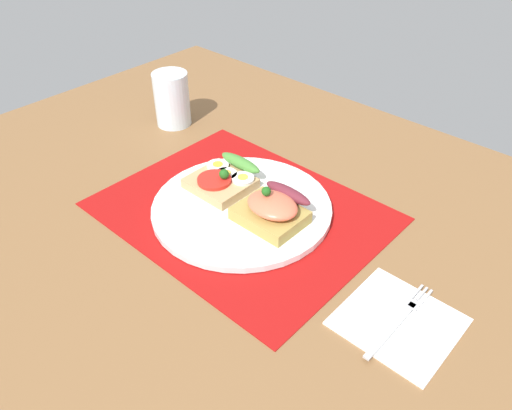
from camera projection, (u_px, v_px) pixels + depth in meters
The scene contains 8 objects.
ground_plane at pixel (242, 220), 80.22cm from camera, with size 120.00×90.00×3.20cm, color brown.
placemat at pixel (242, 211), 79.16cm from camera, with size 41.99×32.99×0.30cm, color #A10F0E.
plate at pixel (242, 208), 78.75cm from camera, with size 27.93×27.93×1.05cm, color white.
sandwich_egg_tomato at pixel (224, 178), 81.91cm from camera, with size 9.50×10.14×3.81cm.
sandwich_salmon at pixel (273, 209), 74.30cm from camera, with size 9.82×9.20×5.69cm.
napkin at pixel (398, 321), 61.57cm from camera, with size 13.37×12.79×0.60cm, color white.
fork at pixel (401, 318), 61.29cm from camera, with size 1.62×14.56×0.32cm.
drinking_glass at pixel (172, 99), 99.26cm from camera, with size 6.89×6.89×10.59cm, color silver.
Camera 1 is at (43.69, -44.71, 48.78)cm, focal length 35.54 mm.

